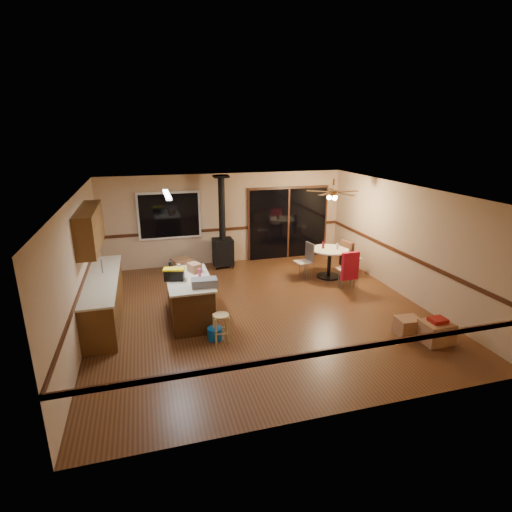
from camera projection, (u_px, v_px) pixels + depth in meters
name	position (u px, v px, depth m)	size (l,w,h in m)	color
floor	(260.00, 310.00, 8.72)	(7.00, 7.00, 0.00)	#512D16
ceiling	(260.00, 191.00, 7.93)	(7.00, 7.00, 0.00)	silver
wall_back	(226.00, 219.00, 11.53)	(7.00, 7.00, 0.00)	tan
wall_front	(336.00, 331.00, 5.11)	(7.00, 7.00, 0.00)	tan
wall_left	(80.00, 268.00, 7.42)	(7.00, 7.00, 0.00)	tan
wall_right	(405.00, 241.00, 9.23)	(7.00, 7.00, 0.00)	tan
chair_rail	(260.00, 267.00, 8.41)	(7.00, 7.00, 0.08)	#3A1B0E
window	(169.00, 216.00, 11.01)	(1.72, 0.10, 1.32)	black
sliding_door	(288.00, 224.00, 12.05)	(2.52, 0.10, 2.10)	black
lower_cabinets	(104.00, 299.00, 8.22)	(0.60, 3.00, 0.86)	brown
countertop	(102.00, 279.00, 8.08)	(0.64, 3.04, 0.04)	beige
upper_cabinets	(90.00, 228.00, 7.92)	(0.35, 2.00, 0.80)	brown
kitchen_island	(190.00, 299.00, 8.19)	(0.88, 1.68, 0.90)	#402410
wood_stove	(223.00, 242.00, 11.24)	(0.55, 0.50, 2.52)	black
ceiling_fan	(333.00, 194.00, 10.01)	(0.24, 0.24, 0.55)	brown
fluorescent_strip	(167.00, 195.00, 7.75)	(0.10, 1.20, 0.04)	white
toolbox_grey	(204.00, 282.00, 7.62)	(0.49, 0.27, 0.15)	slate
toolbox_black	(174.00, 275.00, 7.93)	(0.38, 0.20, 0.21)	black
toolbox_yellow_lid	(174.00, 269.00, 7.89)	(0.42, 0.22, 0.03)	gold
box_on_island	(194.00, 268.00, 8.38)	(0.21, 0.29, 0.19)	#956542
bottle_dark	(171.00, 268.00, 8.22)	(0.08, 0.08, 0.29)	black
bottle_pink	(200.00, 274.00, 8.02)	(0.06, 0.06, 0.20)	#D84C8C
bottle_white	(179.00, 268.00, 8.35)	(0.06, 0.06, 0.19)	white
bar_stool	(221.00, 328.00, 7.35)	(0.30, 0.30, 0.55)	tan
blue_bucket	(215.00, 334.00, 7.47)	(0.28, 0.28, 0.23)	blue
dining_table	(329.00, 258.00, 10.52)	(0.98, 0.98, 0.78)	black
glass_red	(323.00, 245.00, 10.47)	(0.07, 0.07, 0.18)	#590C14
glass_cream	(337.00, 246.00, 10.42)	(0.06, 0.06, 0.14)	beige
chair_left	(307.00, 256.00, 10.46)	(0.46, 0.46, 0.51)	tan
chair_near	(350.00, 266.00, 9.72)	(0.44, 0.48, 0.70)	tan
chair_right	(347.00, 254.00, 10.64)	(0.55, 0.52, 0.70)	tan
box_under_window	(182.00, 265.00, 10.97)	(0.50, 0.40, 0.40)	#956542
box_corner_a	(436.00, 332.00, 7.35)	(0.53, 0.45, 0.41)	#956542
box_corner_b	(408.00, 326.00, 7.62)	(0.43, 0.37, 0.35)	#956542
box_small_red	(438.00, 320.00, 7.28)	(0.29, 0.25, 0.08)	maroon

